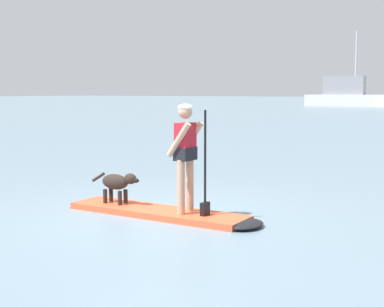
# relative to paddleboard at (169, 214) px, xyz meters

# --- Properties ---
(ground_plane) EXTENTS (400.00, 400.00, 0.00)m
(ground_plane) POSITION_rel_paddleboard_xyz_m (-0.23, -0.01, -0.05)
(ground_plane) COLOR slate
(paddleboard) EXTENTS (3.38, 0.88, 0.10)m
(paddleboard) POSITION_rel_paddleboard_xyz_m (0.00, 0.00, 0.00)
(paddleboard) COLOR #E55933
(paddleboard) RESTS_ON ground_plane
(person_paddler) EXTENTS (0.61, 0.49, 1.68)m
(person_paddler) POSITION_rel_paddleboard_xyz_m (0.33, 0.02, 1.03)
(person_paddler) COLOR tan
(person_paddler) RESTS_ON paddleboard
(dog) EXTENTS (0.99, 0.25, 0.53)m
(dog) POSITION_rel_paddleboard_xyz_m (-1.03, -0.05, 0.40)
(dog) COLOR #2D231E
(dog) RESTS_ON paddleboard
(moored_boat_port) EXTENTS (12.40, 4.30, 10.15)m
(moored_boat_port) POSITION_rel_paddleboard_xyz_m (-19.82, 68.27, 1.49)
(moored_boat_port) COLOR silver
(moored_boat_port) RESTS_ON ground_plane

